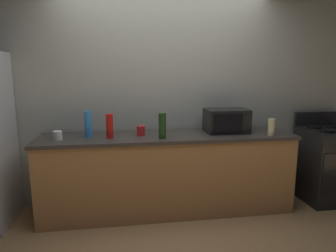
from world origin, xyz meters
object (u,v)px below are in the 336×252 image
object	(u,v)px
bottle_hot_sauce	(110,126)
bottle_hand_soap	(271,127)
microwave	(226,121)
bottle_wine	(162,126)
mug_white	(57,135)
bottle_spray_cleaner	(88,124)
stove_range	(327,164)
mug_red	(141,131)

from	to	relation	value
bottle_hot_sauce	bottle_hand_soap	bearing A→B (deg)	-4.01
bottle_hand_soap	bottle_hot_sauce	distance (m)	1.76
microwave	bottle_wine	xyz separation A→B (m)	(-0.78, -0.21, 0.00)
bottle_wine	mug_white	xyz separation A→B (m)	(-1.08, 0.09, -0.09)
bottle_wine	bottle_spray_cleaner	distance (m)	0.80
mug_white	microwave	bearing A→B (deg)	3.51
bottle_spray_cleaner	bottle_hand_soap	xyz separation A→B (m)	(1.99, -0.22, -0.05)
stove_range	bottle_wine	xyz separation A→B (m)	(-2.09, -0.16, 0.57)
stove_range	mug_white	size ratio (longest dim) A/B	11.61
stove_range	bottle_hand_soap	bearing A→B (deg)	-167.31
stove_range	mug_white	world-z (taller)	stove_range
stove_range	bottle_hot_sauce	distance (m)	2.70
microwave	mug_red	size ratio (longest dim) A/B	4.49
bottle_wine	mug_red	distance (m)	0.29
bottle_wine	mug_red	bearing A→B (deg)	140.59
bottle_wine	bottle_hot_sauce	world-z (taller)	bottle_wine
microwave	stove_range	bearing A→B (deg)	-2.10
stove_range	microwave	world-z (taller)	microwave
bottle_spray_cleaner	mug_red	xyz separation A→B (m)	(0.56, -0.00, -0.09)
bottle_hand_soap	mug_white	world-z (taller)	bottle_hand_soap
bottle_hand_soap	bottle_hot_sauce	size ratio (longest dim) A/B	0.71
bottle_spray_cleaner	bottle_hot_sauce	size ratio (longest dim) A/B	1.09
bottle_hand_soap	mug_white	xyz separation A→B (m)	(-2.29, 0.13, -0.05)
bottle_hand_soap	bottle_hot_sauce	xyz separation A→B (m)	(-1.76, 0.12, 0.04)
bottle_hand_soap	mug_red	distance (m)	1.44
bottle_spray_cleaner	mug_white	distance (m)	0.33
bottle_hot_sauce	mug_white	bearing A→B (deg)	179.20
mug_red	microwave	bearing A→B (deg)	1.82
bottle_wine	bottle_spray_cleaner	world-z (taller)	bottle_spray_cleaner
stove_range	bottle_wine	world-z (taller)	bottle_wine
bottle_hot_sauce	mug_white	xyz separation A→B (m)	(-0.53, 0.01, -0.08)
stove_range	microwave	xyz separation A→B (m)	(-1.31, 0.05, 0.57)
bottle_wine	bottle_hand_soap	world-z (taller)	bottle_wine
stove_range	bottle_hot_sauce	bearing A→B (deg)	-178.40
microwave	bottle_hand_soap	bearing A→B (deg)	-29.42
mug_red	mug_white	distance (m)	0.87
stove_range	mug_red	distance (m)	2.35
microwave	bottle_spray_cleaner	size ratio (longest dim) A/B	1.70
stove_range	microwave	size ratio (longest dim) A/B	2.25
stove_range	bottle_hot_sauce	world-z (taller)	bottle_hot_sauce
microwave	mug_white	bearing A→B (deg)	-176.49
stove_range	bottle_spray_cleaner	xyz separation A→B (m)	(-2.86, 0.02, 0.58)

